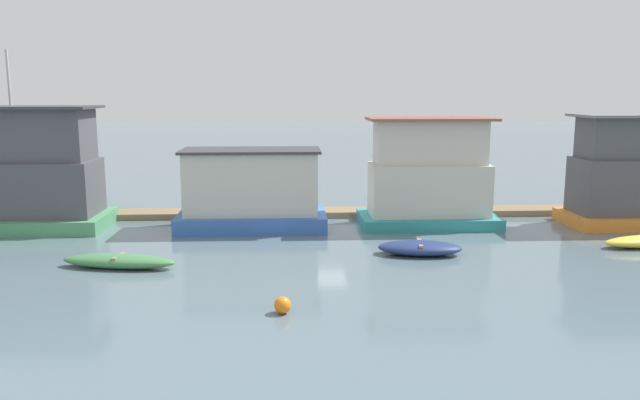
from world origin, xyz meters
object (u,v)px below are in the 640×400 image
object	(u,v)px
dinghy_navy	(420,248)
mooring_post_far_left	(47,205)
houseboat_blue	(252,191)
buoy_orange	(283,305)
houseboat_teal	(429,178)
dinghy_green	(119,261)
houseboat_green	(23,174)
mooring_post_near_right	(624,201)
mooring_post_near_left	(461,197)

from	to	relation	value
dinghy_navy	mooring_post_far_left	world-z (taller)	mooring_post_far_left
houseboat_blue	mooring_post_far_left	bearing A→B (deg)	170.41
buoy_orange	houseboat_teal	bearing A→B (deg)	59.72
dinghy_green	mooring_post_far_left	distance (m)	9.61
houseboat_green	houseboat_blue	distance (m)	10.20
houseboat_green	houseboat_blue	world-z (taller)	houseboat_green
dinghy_navy	mooring_post_far_left	xyz separation A→B (m)	(-16.33, 6.70, 0.58)
mooring_post_far_left	mooring_post_near_right	bearing A→B (deg)	0.00
mooring_post_far_left	mooring_post_near_left	bearing A→B (deg)	0.00
mooring_post_near_left	mooring_post_near_right	bearing A→B (deg)	0.00
dinghy_green	buoy_orange	xyz separation A→B (m)	(5.78, -4.86, -0.01)
houseboat_green	buoy_orange	world-z (taller)	houseboat_green
houseboat_blue	dinghy_green	bearing A→B (deg)	-124.46
houseboat_blue	dinghy_green	world-z (taller)	houseboat_blue
dinghy_green	mooring_post_near_left	distance (m)	16.44
mooring_post_far_left	buoy_orange	world-z (taller)	mooring_post_far_left
dinghy_navy	mooring_post_near_right	size ratio (longest dim) A/B	2.16
houseboat_green	mooring_post_near_left	xyz separation A→B (m)	(20.21, 1.22, -1.47)
houseboat_green	mooring_post_far_left	distance (m)	2.11
houseboat_green	mooring_post_far_left	xyz separation A→B (m)	(0.45, 1.22, -1.66)
houseboat_teal	mooring_post_near_right	world-z (taller)	houseboat_teal
mooring_post_near_left	mooring_post_far_left	xyz separation A→B (m)	(-19.76, 0.00, -0.20)
dinghy_green	mooring_post_near_right	size ratio (longest dim) A/B	2.74
dinghy_navy	mooring_post_near_right	world-z (taller)	mooring_post_near_right
houseboat_blue	houseboat_green	bearing A→B (deg)	177.65
dinghy_green	mooring_post_near_left	bearing A→B (deg)	28.91
houseboat_blue	mooring_post_far_left	world-z (taller)	houseboat_blue
dinghy_green	mooring_post_near_right	world-z (taller)	mooring_post_near_right
dinghy_green	houseboat_teal	bearing A→B (deg)	27.59
mooring_post_far_left	buoy_orange	xyz separation A→B (m)	(11.17, -12.80, -0.60)
mooring_post_near_left	buoy_orange	world-z (taller)	mooring_post_near_left
dinghy_navy	houseboat_green	bearing A→B (deg)	161.93
houseboat_teal	dinghy_green	size ratio (longest dim) A/B	1.48
houseboat_green	mooring_post_near_left	size ratio (longest dim) A/B	3.80
dinghy_navy	mooring_post_near_left	bearing A→B (deg)	62.88
houseboat_blue	mooring_post_far_left	size ratio (longest dim) A/B	3.94
dinghy_green	mooring_post_far_left	size ratio (longest dim) A/B	2.50
buoy_orange	houseboat_blue	bearing A→B (deg)	97.45
mooring_post_near_left	buoy_orange	size ratio (longest dim) A/B	4.32
houseboat_blue	mooring_post_far_left	xyz separation A→B (m)	(-9.71, 1.64, -0.84)
dinghy_green	dinghy_navy	world-z (taller)	dinghy_navy
houseboat_blue	dinghy_green	distance (m)	7.77
houseboat_blue	mooring_post_near_left	distance (m)	10.20
mooring_post_near_right	mooring_post_far_left	size ratio (longest dim) A/B	0.91
houseboat_blue	mooring_post_near_right	size ratio (longest dim) A/B	4.31
houseboat_green	houseboat_blue	xyz separation A→B (m)	(10.16, -0.42, -0.83)
mooring_post_near_left	houseboat_teal	bearing A→B (deg)	-143.55
houseboat_teal	buoy_orange	distance (m)	13.28
houseboat_blue	buoy_orange	bearing A→B (deg)	-82.55
mooring_post_near_right	dinghy_green	bearing A→B (deg)	-160.57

